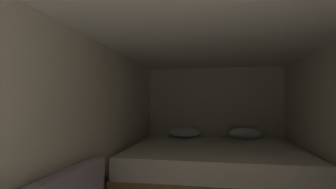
% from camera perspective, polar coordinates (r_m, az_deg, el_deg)
% --- Properties ---
extents(wall_back, '(2.45, 0.05, 1.97)m').
position_cam_1_polar(wall_back, '(4.63, 10.32, -6.31)').
color(wall_back, beige).
rests_on(wall_back, ground).
extents(wall_left, '(0.05, 4.80, 1.97)m').
position_cam_1_polar(wall_left, '(2.52, -18.42, -9.88)').
color(wall_left, beige).
rests_on(wall_left, ground).
extents(ceiling_slab, '(2.45, 4.80, 0.05)m').
position_cam_1_polar(ceiling_slab, '(2.29, 10.23, 14.78)').
color(ceiling_slab, white).
rests_on(ceiling_slab, wall_left).
extents(bed, '(2.23, 2.00, 0.94)m').
position_cam_1_polar(bed, '(3.68, 10.40, -16.92)').
color(bed, '#9E7247').
rests_on(bed, ground).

